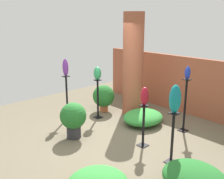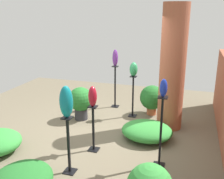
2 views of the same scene
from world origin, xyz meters
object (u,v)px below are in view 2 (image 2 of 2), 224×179
Objects in this scene: art_vase_ruby at (93,96)px; potted_plant_front_right at (81,101)px; brick_pillar at (172,68)px; art_vase_teal at (66,102)px; art_vase_violet at (115,58)px; pedestal_cobalt at (161,135)px; pedestal_teal at (69,148)px; potted_plant_near_pillar at (152,98)px; pedestal_violet at (115,89)px; pedestal_jade at (133,98)px; art_vase_jade at (134,69)px; pedestal_ruby at (93,131)px; art_vase_cobalt at (163,88)px.

potted_plant_front_right is (-1.32, -0.85, -0.62)m from art_vase_ruby.
art_vase_teal is (2.31, -1.41, -0.14)m from brick_pillar.
art_vase_violet is at bearing -119.61° from brick_pillar.
pedestal_cobalt is at bearing 55.25° from potted_plant_front_right.
pedestal_teal is 0.80m from art_vase_teal.
potted_plant_near_pillar is (-2.16, 0.78, -0.66)m from art_vase_ruby.
pedestal_cobalt is 1.10× the size of pedestal_violet.
art_vase_teal is 3.22m from art_vase_violet.
pedestal_cobalt is 2.60m from potted_plant_front_right.
pedestal_jade is (-2.05, -0.95, -0.11)m from pedestal_cobalt.
art_vase_jade is at bearing 50.07° from pedestal_violet.
pedestal_violet is 3.37× the size of art_vase_jade.
art_vase_teal is 0.67× the size of potted_plant_near_pillar.
pedestal_violet is (-2.41, -0.29, 0.12)m from pedestal_ruby.
art_vase_ruby reaches higher than pedestal_violet.
art_vase_teal is at bearing -16.89° from potted_plant_near_pillar.
pedestal_teal reaches higher than potted_plant_near_pillar.
potted_plant_front_right is at bearing -161.04° from pedestal_teal.
art_vase_cobalt is 2.77m from potted_plant_front_right.
pedestal_jade is at bearing -155.04° from art_vase_cobalt.
pedestal_cobalt is at bearing 114.29° from pedestal_teal.
pedestal_jade reaches higher than potted_plant_front_right.
pedestal_cobalt is at bearing 24.96° from pedestal_jade.
pedestal_violet is 1.23m from potted_plant_front_right.
pedestal_ruby is at bearing 32.72° from potted_plant_front_right.
brick_pillar is at bearing 38.29° from potted_plant_near_pillar.
pedestal_teal is (0.80, -0.12, 0.04)m from pedestal_ruby.
pedestal_cobalt is at bearing 114.29° from art_vase_teal.
potted_plant_near_pillar is at bearing 160.22° from art_vase_ruby.
art_vase_violet reaches higher than potted_plant_front_right.
art_vase_violet is at bearing -148.45° from art_vase_cobalt.
pedestal_cobalt reaches higher than pedestal_teal.
potted_plant_near_pillar is at bearing 76.73° from pedestal_violet.
art_vase_violet reaches higher than art_vase_jade.
potted_plant_front_right is (0.20, -2.14, -0.91)m from brick_pillar.
potted_plant_front_right is at bearing -147.28° from pedestal_ruby.
art_vase_cobalt reaches higher than pedestal_ruby.
art_vase_ruby is at bearing -10.05° from pedestal_jade.
art_vase_teal reaches higher than potted_plant_front_right.
art_vase_jade reaches higher than pedestal_cobalt.
pedestal_teal is 3.35m from art_vase_violet.
pedestal_cobalt is 3.28× the size of art_vase_ruby.
pedestal_jade reaches higher than pedestal_teal.
art_vase_cobalt is 3.02m from art_vase_violet.
art_vase_teal reaches higher than art_vase_jade.
pedestal_violet is (-3.21, -0.17, 0.08)m from pedestal_teal.
pedestal_teal is at bearing 18.96° from potted_plant_front_right.
brick_pillar reaches higher than pedestal_cobalt.
art_vase_ruby is 0.82m from art_vase_teal.
pedestal_ruby is 1.17× the size of potted_plant_near_pillar.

